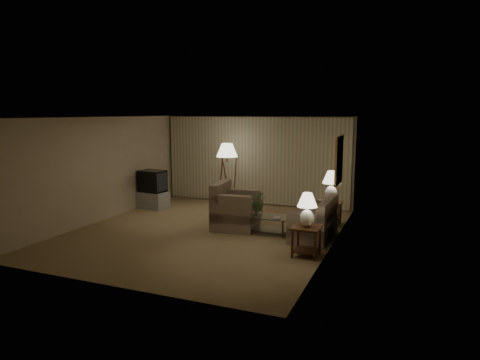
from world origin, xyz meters
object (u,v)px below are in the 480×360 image
Objects in this scene: crt_tv at (152,181)px; vase at (259,212)px; floor_lamp at (227,174)px; coffee_table at (265,221)px; sofa at (314,222)px; side_table_near at (306,236)px; armchair at (236,211)px; table_lamp_far at (331,183)px; ottoman at (252,208)px; side_table_far at (330,209)px; table_lamp_near at (307,207)px; tv_cabinet at (153,200)px.

vase is at bearing -10.92° from crt_tv.
coffee_table is at bearing -48.15° from floor_lamp.
sofa is 1.15m from coffee_table.
floor_lamp is (-3.18, 3.36, 0.59)m from side_table_near.
armchair is 1.62× the size of table_lamp_far.
table_lamp_far reaches higher than ottoman.
floor_lamp is (2.02, 0.87, 0.19)m from crt_tv.
ottoman is at bearing 175.37° from side_table_far.
table_lamp_near reaches higher than vase.
ottoman is at bearing -30.28° from floor_lamp.
vase is (0.74, -1.53, 0.29)m from ottoman.
table_lamp_near reaches higher than coffee_table.
side_table_far is 1.87m from coffee_table.
crt_tv reaches higher than side_table_far.
table_lamp_near is 2.60m from table_lamp_far.
crt_tv is at bearing -174.47° from ottoman.
coffee_table is (-1.29, 1.25, -0.72)m from table_lamp_near.
table_lamp_far reaches higher than armchair.
side_table_near is (2.08, -1.38, -0.03)m from armchair.
table_lamp_near is at bearing -40.87° from vase.
crt_tv is (0.00, 0.00, 0.57)m from tv_cabinet.
coffee_table is (-1.29, -1.35, -0.13)m from side_table_far.
side_table_near is 0.31× the size of floor_lamp.
table_lamp_near is 0.73× the size of tv_cabinet.
side_table_near is at bearing -14.04° from table_lamp_near.
floor_lamp is (-1.10, 1.98, 0.56)m from armchair.
table_lamp_near is 0.87× the size of table_lamp_far.
side_table_far is 3.61× the size of vase.
armchair reaches higher than tv_cabinet.
coffee_table is 4.10m from tv_cabinet.
crt_tv is at bearing -156.61° from floor_lamp.
vase is (-1.44, 1.25, -0.50)m from table_lamp_near.
table_lamp_near is 1.94m from coffee_table.
floor_lamp reaches higher than vase.
coffee_table is at bearing -133.80° from table_lamp_far.
coffee_table is 2.92m from floor_lamp.
side_table_near is 0.51× the size of coffee_table.
side_table_near is 1.91m from vase.
armchair is 2.08× the size of side_table_near.
sofa is 1.36m from side_table_near.
table_lamp_far reaches higher than side_table_near.
side_table_far is (-0.00, 2.60, -0.00)m from side_table_near.
sofa is 2.72× the size of side_table_far.
vase is (3.76, -1.24, -0.32)m from crt_tv.
armchair is at bearing 146.51° from side_table_near.
sofa is 1.26m from side_table_far.
table_lamp_near is 0.35× the size of floor_lamp.
side_table_far is 0.89× the size of table_lamp_near.
coffee_table is 1.77m from ottoman.
tv_cabinet is 0.48× the size of floor_lamp.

